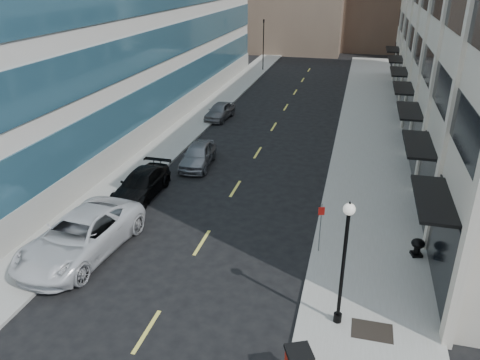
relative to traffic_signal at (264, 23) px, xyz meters
The scene contains 12 objects.
sidewalk_right 31.38m from the traffic_signal, 65.10° to the right, with size 5.00×80.00×0.15m, color gray.
sidewalk_left 28.58m from the traffic_signal, 92.05° to the right, with size 3.00×80.00×0.15m, color gray.
grate_far 46.43m from the traffic_signal, 73.49° to the right, with size 1.40×1.00×0.01m, color black.
road_centerline 32.00m from the traffic_signal, 79.94° to the right, with size 0.15×68.20×0.01m.
traffic_signal is the anchor object (origin of this frame).
car_white_van 42.48m from the traffic_signal, 89.05° to the right, with size 3.04×6.59×1.83m, color silver.
car_black_pickup 36.50m from the traffic_signal, 88.89° to the right, with size 1.96×4.82×1.40m, color black.
car_silver_sedan 31.70m from the traffic_signal, 85.79° to the right, with size 1.74×4.32×1.47m, color gray.
car_grey_sedan 21.61m from the traffic_signal, 88.09° to the right, with size 1.62×4.03×1.37m, color slate.
lamppost 45.66m from the traffic_signal, 74.87° to the right, with size 0.40×0.40×4.79m.
sign_post 41.25m from the traffic_signal, 74.75° to the right, with size 0.27×0.12×2.34m.
urn_planter 41.99m from the traffic_signal, 68.96° to the right, with size 0.58×0.58×0.81m.
Camera 1 is at (6.30, -9.48, 11.52)m, focal length 35.00 mm.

